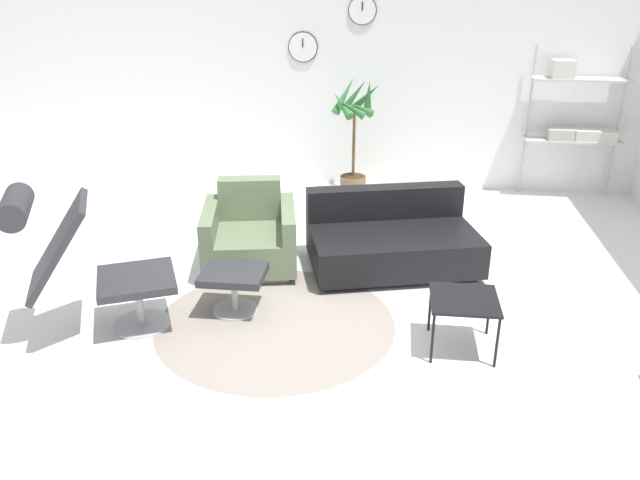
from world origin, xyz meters
TOP-DOWN VIEW (x-y plane):
  - ground_plane at (0.00, 0.00)m, footprint 12.00×12.00m
  - wall_back at (-0.00, 3.24)m, footprint 12.00×0.09m
  - round_rug at (-0.21, -0.36)m, footprint 1.86×1.86m
  - lounge_chair at (-1.58, -0.68)m, footprint 1.22×0.94m
  - ottoman at (-0.57, -0.22)m, footprint 0.49×0.42m
  - armchair_red at (-0.64, 0.65)m, footprint 0.97×0.99m
  - couch_low at (0.66, 0.80)m, footprint 1.68×1.28m
  - side_table at (1.18, -0.54)m, footprint 0.47×0.47m
  - potted_plant at (0.17, 2.74)m, footprint 0.61×0.61m
  - shelf_unit at (2.70, 3.01)m, footprint 1.10×0.28m

SIDE VIEW (x-z plane):
  - ground_plane at x=0.00m, z-range 0.00..0.00m
  - round_rug at x=-0.21m, z-range 0.00..0.01m
  - couch_low at x=0.66m, z-range -0.09..0.57m
  - ottoman at x=-0.57m, z-range 0.09..0.45m
  - armchair_red at x=-0.64m, z-range -0.10..0.65m
  - side_table at x=1.18m, z-range 0.17..0.57m
  - lounge_chair at x=-1.58m, z-range 0.10..1.25m
  - potted_plant at x=0.17m, z-range -0.04..1.40m
  - shelf_unit at x=2.70m, z-range 0.14..1.91m
  - wall_back at x=0.00m, z-range 0.00..2.80m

